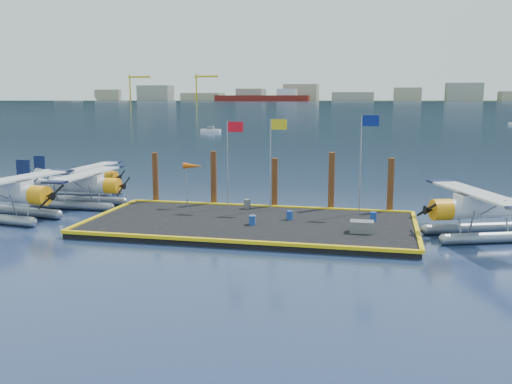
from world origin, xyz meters
The scene contains 23 objects.
ground centered at (0.00, 0.00, 0.00)m, with size 4000.00×4000.00×0.00m, color #182748.
dock centered at (0.00, 0.00, 0.20)m, with size 20.00×10.00×0.40m, color black.
dock_bumpers centered at (0.00, 0.00, 0.49)m, with size 20.25×10.25×0.18m, color yellow, non-canonical shape.
far_backdrop centered at (239.91, 1737.52, 9.45)m, with size 3050.00×2050.00×810.00m.
seaplane_a centered at (-16.17, -1.18, 1.62)m, with size 9.59×10.53×3.72m.
seaplane_b centered at (-13.66, 3.95, 1.48)m, with size 8.64×9.51×3.40m.
seaplane_c centered at (-16.10, 8.99, 1.36)m, with size 7.94×8.75×3.12m.
seaplane_d centered at (13.63, 0.31, 1.57)m, with size 9.40×9.97×3.60m.
drum_1 centered at (0.29, -0.91, 0.68)m, with size 0.40×0.40×0.56m, color navy.
drum_2 centered at (2.28, 1.03, 0.68)m, with size 0.40×0.40×0.56m, color navy.
drum_3 centered at (0.28, -0.70, 0.68)m, with size 0.39×0.39×0.55m, color #5B5C60.
drum_4 centered at (7.45, 1.72, 0.69)m, with size 0.41×0.41×0.58m, color navy.
drum_5 centered at (-1.17, 3.98, 0.72)m, with size 0.46×0.46×0.65m, color #5B5C60.
crate centered at (6.87, -1.43, 0.73)m, with size 1.33×0.89×0.67m, color #5B5C60.
flagpole_red centered at (-2.29, 3.80, 4.40)m, with size 1.14×0.08×6.00m.
flagpole_yellow centered at (0.70, 3.80, 4.51)m, with size 1.14×0.08×6.20m.
flagpole_blue centered at (6.70, 3.80, 4.69)m, with size 1.14×0.08×6.50m.
windsock centered at (-5.03, 3.80, 3.23)m, with size 1.40×0.44×3.12m.
piling_0 centered at (-8.50, 5.40, 2.00)m, with size 0.44×0.44×4.00m, color #482714.
piling_1 centered at (-4.00, 5.40, 2.10)m, with size 0.44×0.44×4.20m, color #482714.
piling_2 centered at (0.50, 5.40, 1.90)m, with size 0.44×0.44×3.80m, color #482714.
piling_3 centered at (4.50, 5.40, 2.15)m, with size 0.44×0.44×4.30m, color #482714.
piling_4 centered at (8.50, 5.40, 2.00)m, with size 0.44×0.44×4.00m, color #482714.
Camera 1 is at (7.80, -33.83, 8.13)m, focal length 40.00 mm.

